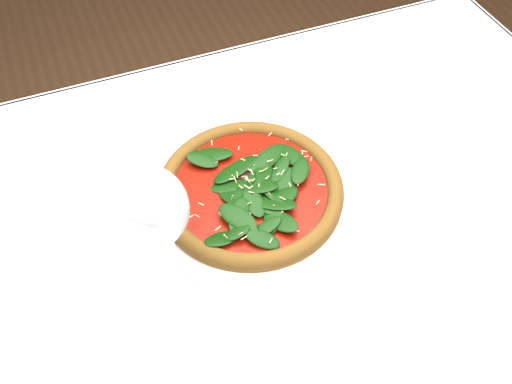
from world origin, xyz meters
name	(u,v)px	position (x,y,z in m)	size (l,w,h in m)	color
dining_table	(279,249)	(0.00, 0.00, 0.65)	(1.21, 0.81, 0.75)	white
plate	(250,195)	(-0.03, 0.04, 0.76)	(0.32, 0.32, 0.01)	white
pizza	(250,188)	(-0.03, 0.04, 0.78)	(0.32, 0.32, 0.04)	brown
wine_glass	(153,211)	(-0.19, -0.04, 0.90)	(0.09, 0.09, 0.21)	white
saucer_far	(444,96)	(0.37, 0.12, 0.76)	(0.13, 0.13, 0.01)	white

